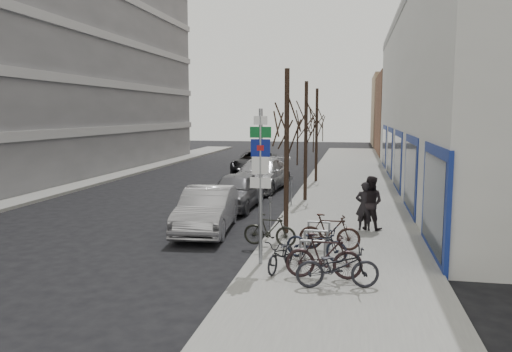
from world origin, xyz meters
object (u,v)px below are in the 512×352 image
at_px(bike_near_left, 281,252).
at_px(parked_car_front, 207,210).
at_px(parked_car_back, 261,175).
at_px(pedestrian_far, 370,202).
at_px(highway_sign_pole, 261,177).
at_px(parked_car_mid, 236,191).
at_px(bike_mid_curb, 317,240).
at_px(lane_car, 255,163).
at_px(meter_front, 270,212).
at_px(pedestrian_near, 364,206).
at_px(bike_near_right, 324,256).
at_px(tree_near, 287,113).
at_px(bike_far_inner, 330,232).
at_px(bike_far_curb, 338,263).
at_px(meter_back, 304,173).
at_px(bike_mid_inner, 270,230).
at_px(tree_far, 317,113).
at_px(tree_mid, 306,113).
at_px(meter_mid, 291,188).

bearing_deg(bike_near_left, parked_car_front, 142.12).
distance_m(parked_car_back, pedestrian_far, 10.41).
xyz_separation_m(highway_sign_pole, parked_car_mid, (-2.60, 8.12, -1.69)).
relative_size(bike_mid_curb, lane_car, 0.31).
relative_size(meter_front, pedestrian_near, 0.77).
distance_m(bike_near_right, pedestrian_far, 5.63).
xyz_separation_m(tree_near, bike_mid_curb, (1.21, -2.86, -3.42)).
height_order(bike_far_inner, lane_car, lane_car).
bearing_deg(pedestrian_far, bike_far_curb, 102.71).
relative_size(highway_sign_pole, bike_far_inner, 2.36).
bearing_deg(tree_near, pedestrian_far, 21.65).
distance_m(meter_back, pedestrian_far, 9.94).
xyz_separation_m(bike_far_curb, bike_far_inner, (-0.33, 3.14, -0.04)).
bearing_deg(pedestrian_far, bike_mid_inner, 64.27).
xyz_separation_m(tree_near, tree_far, (0.00, 13.00, 0.00)).
bearing_deg(parked_car_mid, tree_mid, 35.80).
relative_size(meter_back, lane_car, 0.23).
bearing_deg(pedestrian_far, bike_mid_curb, 90.02).
bearing_deg(lane_car, pedestrian_far, -66.72).
relative_size(parked_car_mid, lane_car, 0.81).
distance_m(meter_front, meter_mid, 5.50).
xyz_separation_m(meter_back, bike_far_inner, (1.96, -12.33, -0.23)).
bearing_deg(pedestrian_near, meter_front, 24.79).
bearing_deg(bike_near_right, pedestrian_near, -12.48).
xyz_separation_m(bike_far_curb, parked_car_mid, (-4.64, 9.58, 0.04)).
bearing_deg(bike_mid_curb, meter_mid, 29.69).
height_order(tree_far, meter_front, tree_far).
xyz_separation_m(highway_sign_pole, meter_back, (-0.25, 14.01, -1.54)).
xyz_separation_m(tree_far, bike_mid_inner, (-0.26, -14.72, -3.46)).
distance_m(highway_sign_pole, pedestrian_far, 5.62).
bearing_deg(tree_mid, lane_car, 112.88).
bearing_deg(meter_front, pedestrian_far, 26.48).
distance_m(tree_near, lane_car, 17.78).
bearing_deg(meter_front, parked_car_front, 161.35).
height_order(tree_mid, meter_mid, tree_mid).
xyz_separation_m(meter_front, parked_car_front, (-2.35, 0.79, -0.15)).
height_order(tree_mid, meter_front, tree_mid).
bearing_deg(bike_far_inner, parked_car_front, 62.87).
height_order(meter_front, bike_far_inner, meter_front).
height_order(meter_mid, lane_car, lane_car).
xyz_separation_m(parked_car_front, pedestrian_near, (5.33, 0.64, 0.21)).
height_order(parked_car_front, pedestrian_far, pedestrian_far).
bearing_deg(tree_near, bike_mid_curb, -66.96).
relative_size(meter_front, meter_back, 1.00).
height_order(meter_front, bike_mid_curb, meter_front).
distance_m(tree_mid, meter_back, 5.13).
distance_m(meter_front, bike_far_curb, 5.03).
height_order(bike_near_left, parked_car_back, parked_car_back).
bearing_deg(bike_near_left, bike_mid_inner, 121.74).
xyz_separation_m(meter_back, bike_near_right, (1.95, -14.90, -0.20)).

